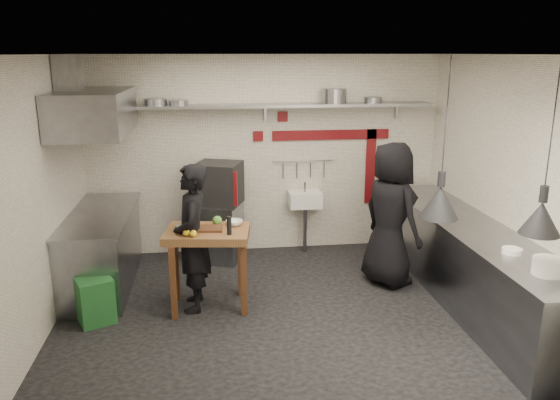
{
  "coord_description": "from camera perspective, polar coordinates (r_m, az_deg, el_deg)",
  "views": [
    {
      "loc": [
        -0.78,
        -5.54,
        2.82
      ],
      "look_at": [
        -0.02,
        0.3,
        1.22
      ],
      "focal_mm": 35.0,
      "sensor_mm": 36.0,
      "label": 1
    }
  ],
  "objects": [
    {
      "name": "floor",
      "position": [
        6.26,
        0.55,
        -11.58
      ],
      "size": [
        5.0,
        5.0,
        0.0
      ],
      "primitive_type": "plane",
      "color": "black",
      "rests_on": "ground"
    },
    {
      "name": "ceiling",
      "position": [
        5.6,
        0.63,
        14.97
      ],
      "size": [
        5.0,
        5.0,
        0.0
      ],
      "primitive_type": "plane",
      "color": "beige",
      "rests_on": "floor"
    },
    {
      "name": "wall_back",
      "position": [
        7.81,
        -1.56,
        4.68
      ],
      "size": [
        5.0,
        0.04,
        2.8
      ],
      "primitive_type": "cube",
      "color": "silver",
      "rests_on": "floor"
    },
    {
      "name": "wall_front",
      "position": [
        3.8,
        5.03,
        -6.79
      ],
      "size": [
        5.0,
        0.04,
        2.8
      ],
      "primitive_type": "cube",
      "color": "silver",
      "rests_on": "floor"
    },
    {
      "name": "wall_left",
      "position": [
        5.97,
        -23.9,
        0.09
      ],
      "size": [
        0.04,
        4.2,
        2.8
      ],
      "primitive_type": "cube",
      "color": "silver",
      "rests_on": "floor"
    },
    {
      "name": "wall_right",
      "position": [
        6.59,
        22.65,
        1.55
      ],
      "size": [
        0.04,
        4.2,
        2.8
      ],
      "primitive_type": "cube",
      "color": "silver",
      "rests_on": "floor"
    },
    {
      "name": "red_band_horiz",
      "position": [
        7.9,
        5.36,
        6.8
      ],
      "size": [
        1.7,
        0.02,
        0.14
      ],
      "primitive_type": "cube",
      "color": "#630D12",
      "rests_on": "wall_back"
    },
    {
      "name": "red_band_vert",
      "position": [
        8.13,
        9.42,
        3.47
      ],
      "size": [
        0.14,
        0.02,
        1.1
      ],
      "primitive_type": "cube",
      "color": "#630D12",
      "rests_on": "wall_back"
    },
    {
      "name": "red_tile_a",
      "position": [
        7.74,
        0.29,
        8.71
      ],
      "size": [
        0.14,
        0.02,
        0.14
      ],
      "primitive_type": "cube",
      "color": "#630D12",
      "rests_on": "wall_back"
    },
    {
      "name": "red_tile_b",
      "position": [
        7.73,
        -2.3,
        6.68
      ],
      "size": [
        0.14,
        0.02,
        0.14
      ],
      "primitive_type": "cube",
      "color": "#630D12",
      "rests_on": "wall_back"
    },
    {
      "name": "back_shelf",
      "position": [
        7.53,
        -1.46,
        9.83
      ],
      "size": [
        4.6,
        0.34,
        0.04
      ],
      "primitive_type": "cube",
      "color": "slate",
      "rests_on": "wall_back"
    },
    {
      "name": "shelf_bracket_left",
      "position": [
        7.73,
        -15.88,
        8.66
      ],
      "size": [
        0.04,
        0.06,
        0.24
      ],
      "primitive_type": "cube",
      "color": "slate",
      "rests_on": "wall_back"
    },
    {
      "name": "shelf_bracket_mid",
      "position": [
        7.69,
        -1.57,
        9.19
      ],
      "size": [
        0.04,
        0.06,
        0.24
      ],
      "primitive_type": "cube",
      "color": "slate",
      "rests_on": "wall_back"
    },
    {
      "name": "shelf_bracket_right",
      "position": [
        8.11,
        12.09,
        9.17
      ],
      "size": [
        0.04,
        0.06,
        0.24
      ],
      "primitive_type": "cube",
      "color": "slate",
      "rests_on": "wall_back"
    },
    {
      "name": "pan_far_left",
      "position": [
        7.52,
        -12.85,
        9.95
      ],
      "size": [
        0.35,
        0.35,
        0.09
      ],
      "primitive_type": "cylinder",
      "rotation": [
        0.0,
        0.0,
        -0.22
      ],
      "color": "slate",
      "rests_on": "back_shelf"
    },
    {
      "name": "pan_mid_left",
      "position": [
        7.5,
        -10.53,
        9.98
      ],
      "size": [
        0.31,
        0.31,
        0.07
      ],
      "primitive_type": "cylinder",
      "rotation": [
        0.0,
        0.0,
        0.34
      ],
      "color": "slate",
      "rests_on": "back_shelf"
    },
    {
      "name": "stock_pot",
      "position": [
        7.68,
        5.7,
        10.76
      ],
      "size": [
        0.34,
        0.34,
        0.2
      ],
      "primitive_type": "cylinder",
      "rotation": [
        0.0,
        0.0,
        0.01
      ],
      "color": "slate",
      "rests_on": "back_shelf"
    },
    {
      "name": "pan_right",
      "position": [
        7.83,
        9.67,
        10.26
      ],
      "size": [
        0.28,
        0.28,
        0.08
      ],
      "primitive_type": "cylinder",
      "rotation": [
        0.0,
        0.0,
        0.13
      ],
      "color": "slate",
      "rests_on": "back_shelf"
    },
    {
      "name": "oven_stand",
      "position": [
        7.67,
        -6.61,
        -3.32
      ],
      "size": [
        0.79,
        0.76,
        0.8
      ],
      "primitive_type": "cube",
      "rotation": [
        0.0,
        0.0,
        -0.34
      ],
      "color": "slate",
      "rests_on": "floor"
    },
    {
      "name": "combi_oven",
      "position": [
        7.49,
        -6.42,
        1.71
      ],
      "size": [
        0.72,
        0.7,
        0.58
      ],
      "primitive_type": "cube",
      "rotation": [
        0.0,
        0.0,
        -0.34
      ],
      "color": "black",
      "rests_on": "oven_stand"
    },
    {
      "name": "oven_door",
      "position": [
        7.24,
        -6.52,
        1.25
      ],
      "size": [
        0.51,
        0.21,
        0.46
      ],
      "primitive_type": "cube",
      "rotation": [
        0.0,
        0.0,
        -0.34
      ],
      "color": "#630D12",
      "rests_on": "combi_oven"
    },
    {
      "name": "oven_glass",
      "position": [
        7.26,
        -6.81,
        1.27
      ],
      "size": [
        0.36,
        0.14,
        0.34
      ],
      "primitive_type": "cube",
      "rotation": [
        0.0,
        0.0,
        -0.34
      ],
      "color": "black",
      "rests_on": "oven_door"
    },
    {
      "name": "hand_sink",
      "position": [
        7.85,
        2.61,
        0.08
      ],
      "size": [
        0.46,
        0.34,
        0.22
      ],
      "primitive_type": "cube",
      "color": "white",
      "rests_on": "wall_back"
    },
    {
      "name": "sink_tap",
      "position": [
        7.8,
        2.62,
        1.36
      ],
      "size": [
        0.03,
        0.03,
        0.14
      ],
      "primitive_type": "cylinder",
      "color": "slate",
      "rests_on": "hand_sink"
    },
    {
      "name": "sink_drain",
      "position": [
        7.94,
        2.62,
        -3.06
      ],
      "size": [
        0.06,
        0.06,
        0.66
      ],
      "primitive_type": "cylinder",
      "color": "slate",
      "rests_on": "floor"
    },
    {
      "name": "utensil_rail",
      "position": [
        7.86,
        2.48,
        4.15
      ],
      "size": [
        0.9,
        0.02,
        0.02
      ],
      "primitive_type": "cylinder",
      "rotation": [
        0.0,
        1.57,
        0.0
      ],
      "color": "slate",
      "rests_on": "wall_back"
    },
    {
      "name": "counter_right",
      "position": [
        6.7,
        19.22,
        -6.43
      ],
      "size": [
        0.7,
        3.8,
        0.9
      ],
      "primitive_type": "cube",
      "color": "slate",
      "rests_on": "floor"
    },
    {
      "name": "counter_right_top",
      "position": [
        6.55,
        19.57,
        -2.64
      ],
      "size": [
        0.76,
        3.9,
        0.03
      ],
      "primitive_type": "cube",
      "color": "slate",
      "rests_on": "counter_right"
    },
    {
      "name": "plate_stack",
      "position": [
        5.35,
        26.18,
        -6.26
      ],
      "size": [
        0.29,
        0.29,
        0.15
      ],
      "primitive_type": "cylinder",
      "rotation": [
        0.0,
        0.0,
        0.16
      ],
      "color": "white",
      "rests_on": "counter_right_top"
    },
    {
      "name": "small_bowl_right",
      "position": [
        5.78,
        23.07,
        -4.91
      ],
      "size": [
        0.22,
        0.22,
        0.05
      ],
      "primitive_type": "cylinder",
      "rotation": [
        0.0,
        0.0,
        0.2
      ],
      "color": "white",
      "rests_on": "counter_right_top"
    },
    {
      "name": "counter_left",
      "position": [
        7.13,
        -18.1,
        -5.02
      ],
      "size": [
        0.7,
        1.9,
        0.9
      ],
      "primitive_type": "cube",
      "color": "slate",
      "rests_on": "floor"
    },
    {
      "name": "counter_left_top",
      "position": [
        6.99,
        -18.41,
        -1.43
      ],
      "size": [
        0.76,
        2.0,
        0.03
      ],
      "primitive_type": "cube",
      "color": "slate",
      "rests_on": "counter_left"
    },
    {
      "name": "extractor_hood",
      "position": [
        6.75,
        -18.86,
        8.68
      ],
      "size": [
        0.78,
        1.6,
        0.5
      ],
      "primitive_type": "cube",
      "color": "slate",
      "rests_on": "ceiling"
    },
    {
      "name": "hood_duct",
      "position": [
        6.78,
        -21.27,
        11.89
      ],
      "size": [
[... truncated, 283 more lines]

